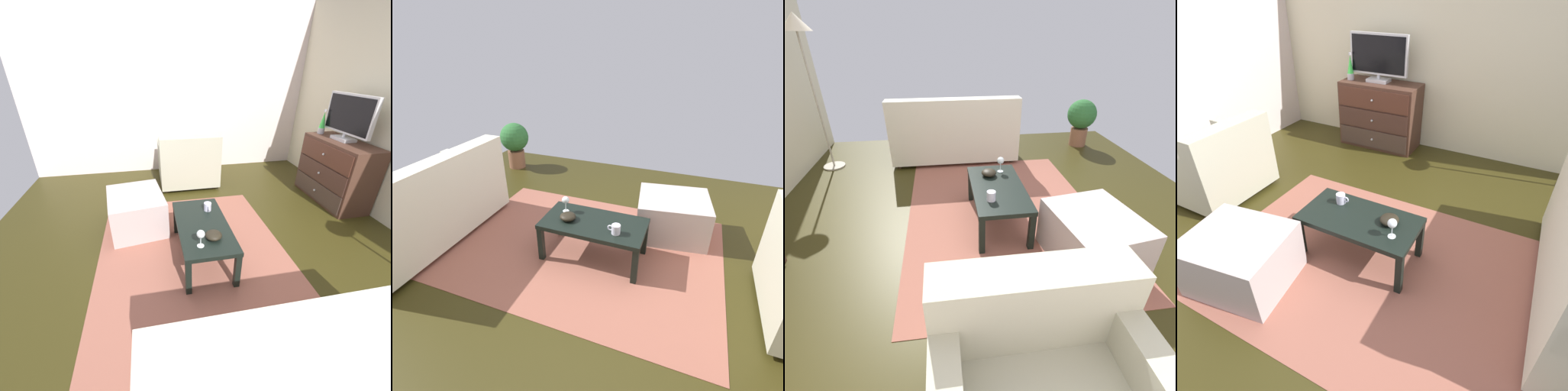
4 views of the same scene
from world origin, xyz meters
The scene contains 10 objects.
ground_plane centered at (0.00, 0.00, -0.03)m, with size 5.35×4.94×0.05m, color #322D10.
area_rug centered at (0.20, -0.20, 0.00)m, with size 2.60×1.90×0.01m, color #945646.
coffee_table centered at (0.07, -0.12, 0.33)m, with size 0.94×0.48×0.39m.
wine_glass centered at (0.39, -0.20, 0.50)m, with size 0.07×0.07×0.16m.
mug centered at (-0.16, -0.01, 0.43)m, with size 0.11×0.08×0.08m.
bowl_decorative centered at (0.31, -0.07, 0.42)m, with size 0.15×0.15×0.07m, color black.
couch_large centered at (1.76, 0.19, 0.35)m, with size 0.85×1.71×0.89m.
ottoman centered at (-0.56, -0.76, 0.22)m, with size 0.70×0.60×0.43m, color #B6A8A6.
standing_lamp centered at (1.64, 1.87, 1.55)m, with size 0.32×0.32×1.81m.
potted_plant centered at (2.02, -1.82, 0.43)m, with size 0.44×0.44×0.72m.
Camera 3 is at (-2.21, 0.36, 1.65)m, focal length 26.30 mm.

